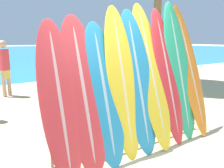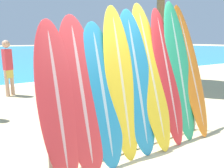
% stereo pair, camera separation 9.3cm
% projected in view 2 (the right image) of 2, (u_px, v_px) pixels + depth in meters
% --- Properties ---
extents(surfboard_rack, '(2.97, 0.04, 0.94)m').
position_uv_depth(surfboard_rack, '(138.00, 119.00, 3.57)').
color(surfboard_rack, gray).
rests_on(surfboard_rack, ground_plane).
extents(surfboard_slot_0, '(0.52, 0.68, 2.07)m').
position_uv_depth(surfboard_slot_0, '(57.00, 100.00, 2.78)').
color(surfboard_slot_0, red).
rests_on(surfboard_slot_0, ground_plane).
extents(surfboard_slot_1, '(0.60, 0.72, 2.15)m').
position_uv_depth(surfboard_slot_1, '(82.00, 93.00, 2.97)').
color(surfboard_slot_1, red).
rests_on(surfboard_slot_1, ground_plane).
extents(surfboard_slot_2, '(0.57, 0.68, 2.07)m').
position_uv_depth(surfboard_slot_2, '(103.00, 94.00, 3.13)').
color(surfboard_slot_2, teal).
rests_on(surfboard_slot_2, ground_plane).
extents(surfboard_slot_3, '(0.51, 0.66, 2.32)m').
position_uv_depth(surfboard_slot_3, '(121.00, 82.00, 3.29)').
color(surfboard_slot_3, yellow).
rests_on(surfboard_slot_3, ground_plane).
extents(surfboard_slot_4, '(0.60, 0.71, 2.29)m').
position_uv_depth(surfboard_slot_4, '(137.00, 81.00, 3.46)').
color(surfboard_slot_4, teal).
rests_on(surfboard_slot_4, ground_plane).
extents(surfboard_slot_5, '(0.55, 0.92, 2.43)m').
position_uv_depth(surfboard_slot_5, '(151.00, 75.00, 3.65)').
color(surfboard_slot_5, yellow).
rests_on(surfboard_slot_5, ground_plane).
extents(surfboard_slot_6, '(0.49, 0.80, 2.36)m').
position_uv_depth(surfboard_slot_6, '(167.00, 75.00, 3.82)').
color(surfboard_slot_6, red).
rests_on(surfboard_slot_6, ground_plane).
extents(surfboard_slot_7, '(0.57, 0.76, 2.50)m').
position_uv_depth(surfboard_slot_7, '(179.00, 70.00, 3.99)').
color(surfboard_slot_7, '#289E70').
rests_on(surfboard_slot_7, ground_plane).
extents(surfboard_slot_8, '(0.49, 0.95, 2.48)m').
position_uv_depth(surfboard_slot_8, '(190.00, 69.00, 4.18)').
color(surfboard_slot_8, orange).
rests_on(surfboard_slot_8, ground_plane).
extents(person_near_water, '(0.30, 0.26, 1.78)m').
position_uv_depth(person_near_water, '(8.00, 66.00, 6.95)').
color(person_near_water, tan).
rests_on(person_near_water, ground_plane).
extents(person_far_left, '(0.29, 0.28, 1.69)m').
position_uv_depth(person_far_left, '(174.00, 70.00, 6.48)').
color(person_far_left, '#846047').
rests_on(person_far_left, ground_plane).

